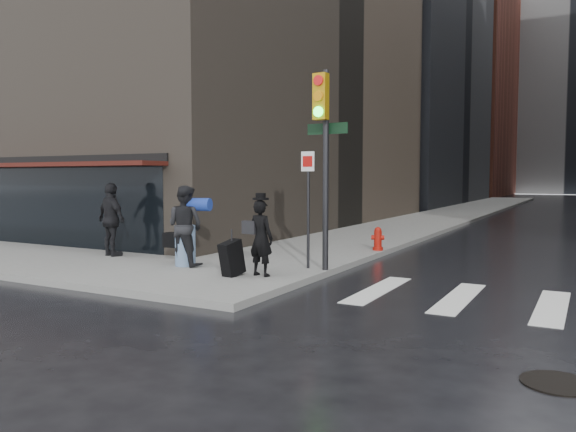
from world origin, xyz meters
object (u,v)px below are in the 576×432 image
man_greycoat (112,220)px  traffic_light (322,142)px  man_jeans (185,226)px  man_overcoat (255,241)px  fire_hydrant (378,240)px

man_greycoat → traffic_light: (5.98, 0.60, 1.94)m
man_jeans → traffic_light: 3.85m
man_overcoat → traffic_light: traffic_light is taller
man_overcoat → man_jeans: size_ratio=0.95×
man_overcoat → man_jeans: man_jeans is taller
man_jeans → fire_hydrant: bearing=-123.1°
man_jeans → man_greycoat: 2.82m
fire_hydrant → traffic_light: bearing=-89.2°
man_greycoat → fire_hydrant: 7.51m
man_greycoat → traffic_light: 6.31m
man_jeans → traffic_light: traffic_light is taller
man_overcoat → traffic_light: (0.96, 1.35, 2.17)m
man_jeans → man_greycoat: man_greycoat is taller
man_jeans → fire_hydrant: size_ratio=2.82×
traffic_light → fire_hydrant: bearing=93.8°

